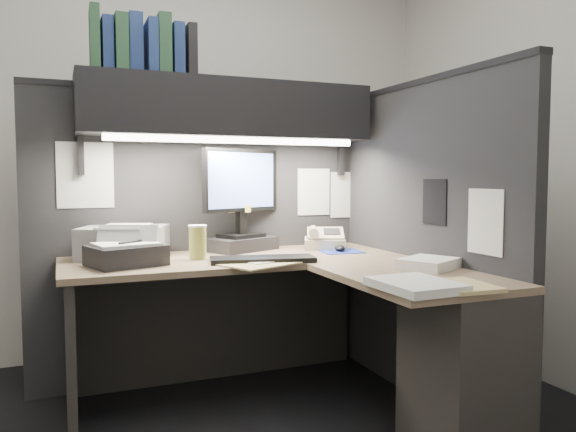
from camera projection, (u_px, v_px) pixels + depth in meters
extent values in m
cube|color=silver|center=(178.00, 145.00, 3.66)|extent=(3.50, 0.04, 2.70)
cube|color=silver|center=(549.00, 46.00, 0.89)|extent=(3.50, 0.04, 2.70)
cube|color=silver|center=(567.00, 137.00, 2.94)|extent=(0.04, 3.00, 2.70)
cube|color=black|center=(204.00, 237.00, 3.19)|extent=(1.90, 0.06, 1.60)
cube|color=black|center=(423.00, 244.00, 2.85)|extent=(0.06, 1.50, 1.60)
cube|color=#7D6550|center=(235.00, 260.00, 2.88)|extent=(1.70, 0.68, 0.03)
cube|color=#7D6550|center=(412.00, 277.00, 2.38)|extent=(0.60, 0.85, 0.03)
cube|color=#2A2725|center=(220.00, 316.00, 3.18)|extent=(1.61, 0.02, 0.70)
cube|color=#2A2725|center=(70.00, 348.00, 2.60)|extent=(0.04, 0.61, 0.70)
cube|color=#2A2725|center=(465.00, 375.00, 2.24)|extent=(0.38, 0.40, 0.70)
cube|color=black|center=(228.00, 110.00, 3.01)|extent=(1.55, 0.34, 0.30)
cylinder|color=white|center=(236.00, 140.00, 2.89)|extent=(1.32, 0.04, 0.04)
cube|color=black|center=(241.00, 244.00, 3.14)|extent=(0.44, 0.37, 0.07)
cube|color=black|center=(241.00, 222.00, 3.13)|extent=(0.07, 0.06, 0.13)
cube|color=black|center=(241.00, 180.00, 3.11)|extent=(0.49, 0.25, 0.34)
cube|color=#7499FF|center=(242.00, 180.00, 3.09)|extent=(0.44, 0.21, 0.30)
cube|color=black|center=(263.00, 259.00, 2.71)|extent=(0.53, 0.27, 0.02)
cube|color=#1C2F9A|center=(341.00, 251.00, 3.08)|extent=(0.24, 0.22, 0.00)
ellipsoid|color=black|center=(340.00, 248.00, 3.07)|extent=(0.08, 0.10, 0.03)
cube|color=beige|center=(325.00, 240.00, 3.23)|extent=(0.30, 0.31, 0.09)
cylinder|color=#B7A849|center=(198.00, 243.00, 2.80)|extent=(0.11, 0.11, 0.16)
cube|color=gray|center=(124.00, 242.00, 2.84)|extent=(0.50, 0.46, 0.16)
cube|color=black|center=(126.00, 255.00, 2.60)|extent=(0.38, 0.35, 0.09)
cube|color=tan|center=(265.00, 262.00, 2.68)|extent=(0.52, 0.45, 0.01)
cube|color=white|center=(428.00, 263.00, 2.51)|extent=(0.31, 0.29, 0.05)
cube|color=white|center=(416.00, 285.00, 2.05)|extent=(0.26, 0.33, 0.03)
cube|color=tan|center=(462.00, 286.00, 2.08)|extent=(0.22, 0.27, 0.01)
cube|color=#23472D|center=(94.00, 40.00, 2.71)|extent=(0.05, 0.22, 0.30)
cube|color=navy|center=(106.00, 47.00, 2.77)|extent=(0.05, 0.22, 0.26)
cube|color=#23472D|center=(120.00, 46.00, 2.77)|extent=(0.06, 0.22, 0.28)
cube|color=navy|center=(134.00, 46.00, 2.82)|extent=(0.07, 0.22, 0.29)
cube|color=navy|center=(151.00, 49.00, 2.82)|extent=(0.05, 0.22, 0.27)
cube|color=#23472D|center=(163.00, 47.00, 2.84)|extent=(0.07, 0.22, 0.30)
cube|color=navy|center=(176.00, 53.00, 2.90)|extent=(0.05, 0.22, 0.27)
cube|color=black|center=(189.00, 53.00, 2.92)|extent=(0.05, 0.22, 0.26)
cube|color=white|center=(314.00, 192.00, 3.39)|extent=(0.21, 0.00, 0.28)
cube|color=white|center=(346.00, 195.00, 3.48)|extent=(0.21, 0.00, 0.28)
cube|color=white|center=(85.00, 175.00, 2.89)|extent=(0.28, 0.00, 0.34)
cube|color=black|center=(434.00, 202.00, 2.70)|extent=(0.00, 0.18, 0.22)
cube|color=white|center=(485.00, 222.00, 2.38)|extent=(0.00, 0.21, 0.28)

